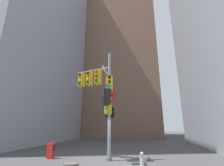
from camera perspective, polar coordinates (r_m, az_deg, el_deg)
name	(u,v)px	position (r m, az deg, el deg)	size (l,w,h in m)	color
ground	(109,161)	(11.03, -1.10, -26.68)	(120.00, 120.00, 0.00)	#474749
building_tower_left	(14,24)	(32.19, -32.26, 18.02)	(17.99, 17.99, 37.33)	#9399A3
building_mid_block	(123,65)	(38.32, 4.08, 6.55)	(15.16, 15.16, 33.05)	brown
signal_pole_assembly	(102,92)	(11.18, -3.81, -3.37)	(3.21, 3.09, 7.48)	gray
fire_hydrant	(142,159)	(9.57, 10.94, -25.73)	(0.33, 0.23, 0.76)	silver
newspaper_box	(51,151)	(12.37, -21.53, -22.15)	(0.45, 0.36, 0.99)	red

